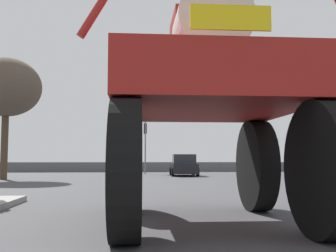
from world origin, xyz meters
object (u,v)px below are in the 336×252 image
at_px(oversize_sprayer, 206,105).
at_px(bare_tree_right, 316,90).
at_px(bare_tree_left, 6,88).
at_px(traffic_signal_far_left, 145,136).
at_px(sedan_ahead, 184,166).

height_order(oversize_sprayer, bare_tree_right, bare_tree_right).
bearing_deg(bare_tree_left, traffic_signal_far_left, 44.71).
xyz_separation_m(sedan_ahead, traffic_signal_far_left, (-2.62, 4.13, 2.34)).
relative_size(oversize_sprayer, bare_tree_right, 0.78).
xyz_separation_m(sedan_ahead, bare_tree_left, (-11.14, -4.30, 4.70)).
relative_size(traffic_signal_far_left, bare_tree_left, 0.58).
bearing_deg(bare_tree_left, bare_tree_right, -0.21).
bearing_deg(traffic_signal_far_left, bare_tree_left, -135.29).
bearing_deg(bare_tree_right, bare_tree_left, 179.79).
xyz_separation_m(oversize_sprayer, bare_tree_left, (-8.90, 17.05, 3.22)).
distance_m(bare_tree_left, bare_tree_right, 19.08).
relative_size(sedan_ahead, bare_tree_right, 0.59).
xyz_separation_m(oversize_sprayer, traffic_signal_far_left, (-0.39, 25.48, 0.87)).
distance_m(sedan_ahead, bare_tree_left, 12.83).
bearing_deg(oversize_sprayer, sedan_ahead, -5.56).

